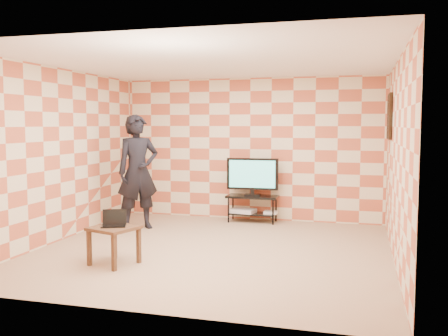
{
  "coord_description": "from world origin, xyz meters",
  "views": [
    {
      "loc": [
        2.03,
        -6.83,
        1.83
      ],
      "look_at": [
        0.0,
        0.6,
        1.15
      ],
      "focal_mm": 40.0,
      "sensor_mm": 36.0,
      "label": 1
    }
  ],
  "objects_px": {
    "tv_stand": "(252,203)",
    "side_table": "(114,233)",
    "tv": "(252,175)",
    "person": "(138,172)"
  },
  "relations": [
    {
      "from": "tv_stand",
      "to": "side_table",
      "type": "xyz_separation_m",
      "value": [
        -1.15,
        -3.25,
        0.05
      ]
    },
    {
      "from": "tv",
      "to": "tv_stand",
      "type": "bearing_deg",
      "value": 87.42
    },
    {
      "from": "tv_stand",
      "to": "person",
      "type": "relative_size",
      "value": 0.48
    },
    {
      "from": "side_table",
      "to": "person",
      "type": "xyz_separation_m",
      "value": [
        -0.66,
        2.15,
        0.59
      ]
    },
    {
      "from": "tv",
      "to": "side_table",
      "type": "relative_size",
      "value": 1.43
    },
    {
      "from": "tv",
      "to": "side_table",
      "type": "height_order",
      "value": "tv"
    },
    {
      "from": "tv_stand",
      "to": "side_table",
      "type": "distance_m",
      "value": 3.45
    },
    {
      "from": "tv_stand",
      "to": "tv",
      "type": "relative_size",
      "value": 0.99
    },
    {
      "from": "tv_stand",
      "to": "side_table",
      "type": "bearing_deg",
      "value": -109.53
    },
    {
      "from": "side_table",
      "to": "person",
      "type": "bearing_deg",
      "value": 106.96
    }
  ]
}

